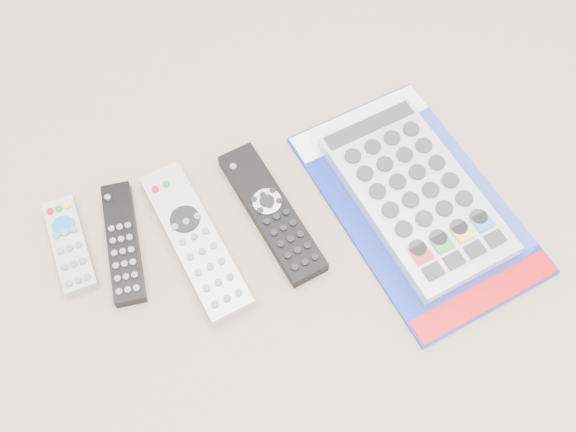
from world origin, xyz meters
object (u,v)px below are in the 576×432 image
object	(u,v)px
remote_silver_dvd	(195,241)
remote_large_black	(272,213)
remote_slim_black	(123,243)
remote_small_grey	(70,245)
jumbo_remote_packaged	(416,193)

from	to	relation	value
remote_silver_dvd	remote_large_black	xyz separation A→B (m)	(0.10, 0.01, -0.00)
remote_slim_black	remote_large_black	distance (m)	0.19
remote_small_grey	remote_large_black	size ratio (longest dim) A/B	0.63
remote_slim_black	remote_large_black	world-z (taller)	remote_large_black
remote_slim_black	remote_silver_dvd	xyz separation A→B (m)	(0.09, -0.03, 0.00)
remote_small_grey	remote_silver_dvd	world-z (taller)	remote_silver_dvd
remote_slim_black	remote_silver_dvd	world-z (taller)	remote_silver_dvd
remote_small_grey	remote_slim_black	distance (m)	0.07
remote_slim_black	remote_silver_dvd	distance (m)	0.09
remote_slim_black	remote_small_grey	bearing A→B (deg)	169.53
remote_slim_black	jumbo_remote_packaged	bearing A→B (deg)	-3.36
remote_small_grey	remote_silver_dvd	size ratio (longest dim) A/B	0.59
remote_small_grey	remote_large_black	world-z (taller)	remote_large_black
remote_slim_black	jumbo_remote_packaged	xyz separation A→B (m)	(0.38, -0.06, 0.01)
remote_small_grey	remote_large_black	xyz separation A→B (m)	(0.26, -0.04, 0.00)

